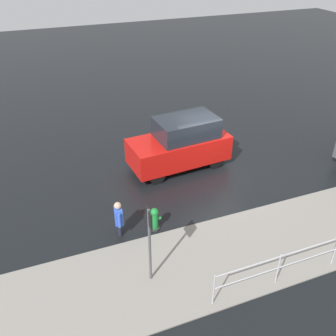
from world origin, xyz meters
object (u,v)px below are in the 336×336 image
(fire_hydrant, at_px, (155,219))
(pedestrian, at_px, (119,217))
(moving_hatchback, at_px, (181,143))
(sign_post, at_px, (149,236))

(fire_hydrant, distance_m, pedestrian, 1.14)
(moving_hatchback, xyz_separation_m, pedestrian, (3.34, 3.06, -0.34))
(moving_hatchback, relative_size, fire_hydrant, 5.01)
(fire_hydrant, distance_m, sign_post, 2.37)
(moving_hatchback, bearing_deg, pedestrian, 42.48)
(fire_hydrant, bearing_deg, moving_hatchback, -124.80)
(moving_hatchback, xyz_separation_m, sign_post, (3.04, 5.13, 0.55))
(moving_hatchback, height_order, pedestrian, moving_hatchback)
(moving_hatchback, distance_m, pedestrian, 4.55)
(moving_hatchback, relative_size, sign_post, 1.68)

